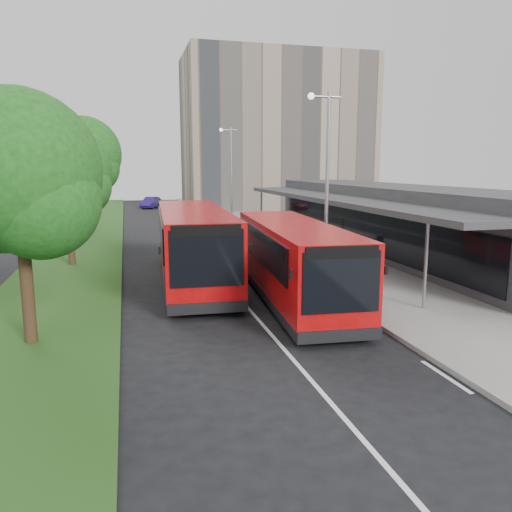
{
  "coord_description": "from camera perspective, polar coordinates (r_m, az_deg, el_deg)",
  "views": [
    {
      "loc": [
        -4.16,
        -18.04,
        5.13
      ],
      "look_at": [
        0.89,
        1.36,
        1.5
      ],
      "focal_mm": 35.0,
      "sensor_mm": 36.0,
      "label": 1
    }
  ],
  "objects": [
    {
      "name": "grass_verge",
      "position": [
        38.48,
        -18.71,
        2.13
      ],
      "size": [
        5.0,
        80.0,
        0.1
      ],
      "primitive_type": "cube",
      "color": "#254F19",
      "rests_on": "ground"
    },
    {
      "name": "station_building",
      "position": [
        30.22,
        15.33,
        4.03
      ],
      "size": [
        7.7,
        26.0,
        4.0
      ],
      "color": "#2A2A2C",
      "rests_on": "ground"
    },
    {
      "name": "car_far",
      "position": [
        63.21,
        -11.91,
        6.01
      ],
      "size": [
        2.89,
        4.41,
        1.37
      ],
      "primitive_type": "imported",
      "rotation": [
        0.0,
        0.0,
        -0.38
      ],
      "color": "navy",
      "rests_on": "ground"
    },
    {
      "name": "lamp_post_far",
      "position": [
        40.89,
        -2.96,
        9.67
      ],
      "size": [
        1.44,
        0.28,
        8.0
      ],
      "color": "gray",
      "rests_on": "pavement"
    },
    {
      "name": "kerb_dashes",
      "position": [
        38.13,
        -3.19,
        2.52
      ],
      "size": [
        0.12,
        56.0,
        0.01
      ],
      "color": "silver",
      "rests_on": "ground"
    },
    {
      "name": "bollard",
      "position": [
        36.43,
        0.22,
        3.27
      ],
      "size": [
        0.23,
        0.23,
        1.09
      ],
      "primitive_type": "cylinder",
      "rotation": [
        0.0,
        0.0,
        0.36
      ],
      "color": "yellow",
      "rests_on": "pavement"
    },
    {
      "name": "lamp_post_near",
      "position": [
        21.68,
        7.94,
        9.08
      ],
      "size": [
        1.44,
        0.28,
        8.0
      ],
      "color": "gray",
      "rests_on": "pavement"
    },
    {
      "name": "office_block",
      "position": [
        62.84,
        2.29,
        13.78
      ],
      "size": [
        22.0,
        12.0,
        18.0
      ],
      "primitive_type": "cube",
      "color": "tan",
      "rests_on": "ground"
    },
    {
      "name": "tree_far",
      "position": [
        39.2,
        -19.1,
        10.44
      ],
      "size": [
        5.43,
        5.43,
        8.72
      ],
      "color": "black",
      "rests_on": "ground"
    },
    {
      "name": "tree_near",
      "position": [
        15.37,
        -25.54,
        7.61
      ],
      "size": [
        4.53,
        4.53,
        7.25
      ],
      "color": "black",
      "rests_on": "ground"
    },
    {
      "name": "litter_bin",
      "position": [
        29.69,
        5.58,
        1.31
      ],
      "size": [
        0.53,
        0.53,
        0.77
      ],
      "primitive_type": "cylinder",
      "rotation": [
        0.0,
        0.0,
        -0.28
      ],
      "color": "#3B2918",
      "rests_on": "pavement"
    },
    {
      "name": "car_near",
      "position": [
        56.16,
        -8.78,
        5.48
      ],
      "size": [
        2.11,
        3.55,
        1.13
      ],
      "primitive_type": "imported",
      "rotation": [
        0.0,
        0.0,
        -0.25
      ],
      "color": "#63100E",
      "rests_on": "ground"
    },
    {
      "name": "tree_mid",
      "position": [
        27.25,
        -20.85,
        8.55
      ],
      "size": [
        4.48,
        4.48,
        7.17
      ],
      "color": "black",
      "rests_on": "ground"
    },
    {
      "name": "pavement",
      "position": [
        39.69,
        0.35,
        2.94
      ],
      "size": [
        5.0,
        80.0,
        0.15
      ],
      "primitive_type": "cube",
      "color": "gray",
      "rests_on": "ground"
    },
    {
      "name": "lane_centre_line",
      "position": [
        33.69,
        -7.34,
        1.43
      ],
      "size": [
        0.12,
        70.0,
        0.01
      ],
      "primitive_type": "cube",
      "color": "silver",
      "rests_on": "ground"
    },
    {
      "name": "ground",
      "position": [
        19.21,
        -1.57,
        -5.23
      ],
      "size": [
        120.0,
        120.0,
        0.0
      ],
      "primitive_type": "plane",
      "color": "black",
      "rests_on": "ground"
    },
    {
      "name": "bus_second",
      "position": [
        22.19,
        -7.16,
        1.23
      ],
      "size": [
        3.53,
        11.68,
        3.27
      ],
      "rotation": [
        0.0,
        0.0,
        -0.05
      ],
      "color": "red",
      "rests_on": "ground"
    },
    {
      "name": "bus_main",
      "position": [
        19.02,
        4.3,
        -0.66
      ],
      "size": [
        3.44,
        10.74,
        2.99
      ],
      "rotation": [
        0.0,
        0.0,
        -0.07
      ],
      "color": "red",
      "rests_on": "ground"
    }
  ]
}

